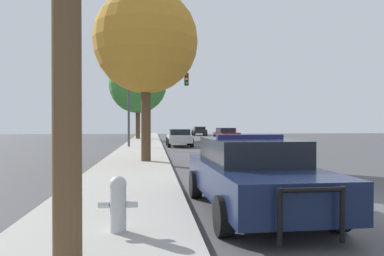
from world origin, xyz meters
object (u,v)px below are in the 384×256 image
(car_background_distant, at_px, (199,131))
(tree_sidewalk_near, at_px, (146,42))
(police_car, at_px, (252,173))
(car_background_midblock, at_px, (179,137))
(car_background_oncoming, at_px, (226,134))
(traffic_light, at_px, (153,92))
(tree_sidewalk_far, at_px, (138,84))
(fire_hydrant, at_px, (118,202))

(car_background_distant, height_order, tree_sidewalk_near, tree_sidewalk_near)
(police_car, bearing_deg, car_background_midblock, -91.74)
(police_car, distance_m, car_background_oncoming, 28.65)
(car_background_distant, distance_m, car_background_oncoming, 17.84)
(traffic_light, distance_m, car_background_midblock, 4.26)
(traffic_light, relative_size, car_background_distant, 1.37)
(car_background_oncoming, bearing_deg, car_background_midblock, 51.10)
(car_background_distant, height_order, tree_sidewalk_far, tree_sidewalk_far)
(traffic_light, relative_size, car_background_oncoming, 1.30)
(car_background_distant, relative_size, tree_sidewalk_far, 0.44)
(traffic_light, distance_m, tree_sidewalk_far, 13.80)
(tree_sidewalk_near, height_order, tree_sidewalk_far, tree_sidewalk_far)
(tree_sidewalk_near, bearing_deg, tree_sidewalk_far, 93.13)
(car_background_oncoming, bearing_deg, police_car, 76.81)
(fire_hydrant, relative_size, traffic_light, 0.16)
(traffic_light, relative_size, tree_sidewalk_far, 0.61)
(car_background_midblock, xyz_separation_m, tree_sidewalk_far, (-3.62, 11.75, 5.21))
(traffic_light, bearing_deg, car_background_oncoming, 51.23)
(car_background_midblock, bearing_deg, tree_sidewalk_far, 106.92)
(car_background_midblock, height_order, car_background_oncoming, car_background_oncoming)
(traffic_light, height_order, tree_sidewalk_far, tree_sidewalk_far)
(car_background_oncoming, xyz_separation_m, tree_sidewalk_far, (-8.65, 4.78, 5.21))
(traffic_light, height_order, car_background_distant, traffic_light)
(police_car, xyz_separation_m, traffic_light, (-2.03, 19.41, 3.21))
(police_car, relative_size, car_background_oncoming, 1.24)
(fire_hydrant, bearing_deg, tree_sidewalk_near, 88.81)
(traffic_light, xyz_separation_m, tree_sidewalk_near, (-0.29, -10.31, 1.38))
(police_car, xyz_separation_m, car_background_oncoming, (5.03, 28.20, -0.06))
(police_car, distance_m, tree_sidewalk_far, 33.58)
(fire_hydrant, distance_m, car_background_midblock, 23.02)
(fire_hydrant, bearing_deg, police_car, 32.97)
(tree_sidewalk_near, bearing_deg, car_background_oncoming, 68.96)
(fire_hydrant, distance_m, traffic_light, 21.34)
(car_background_midblock, bearing_deg, car_background_oncoming, 53.99)
(police_car, distance_m, tree_sidewalk_near, 10.46)
(car_background_distant, height_order, car_background_oncoming, car_background_oncoming)
(traffic_light, distance_m, car_background_distant, 27.64)
(car_background_distant, distance_m, car_background_midblock, 25.24)
(car_background_midblock, bearing_deg, car_background_distant, 79.24)
(fire_hydrant, height_order, car_background_oncoming, car_background_oncoming)
(car_background_distant, bearing_deg, car_background_midblock, -100.95)
(police_car, height_order, tree_sidewalk_near, tree_sidewalk_near)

